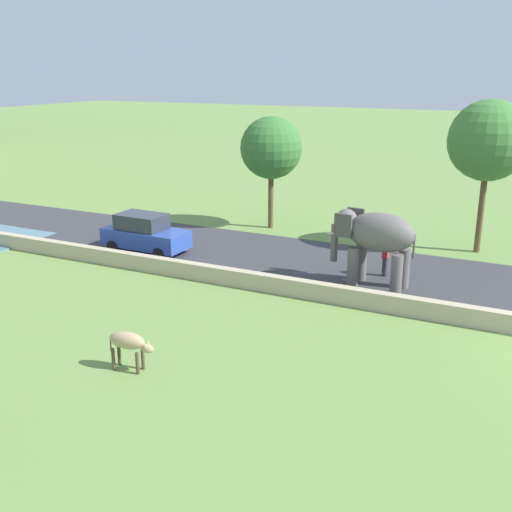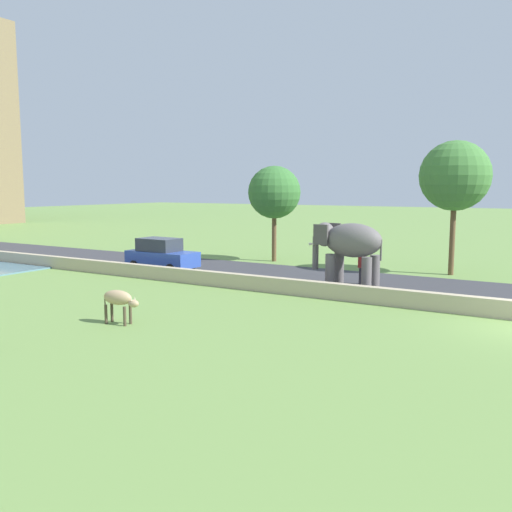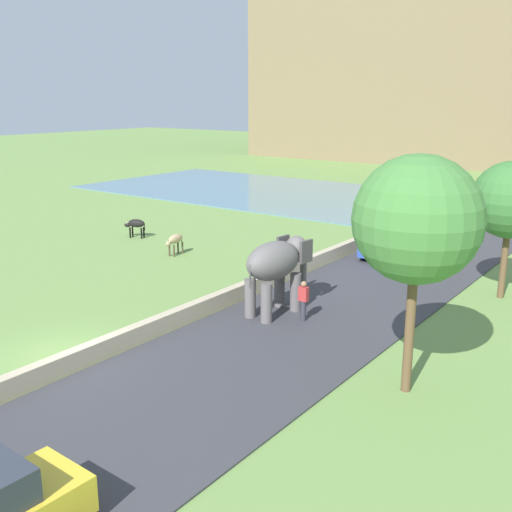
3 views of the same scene
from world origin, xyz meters
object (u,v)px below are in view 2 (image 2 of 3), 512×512
(person_beside_elephant, at_px, (361,267))
(car_blue, at_px, (161,255))
(elephant, at_px, (348,244))
(cow_tan, at_px, (119,299))

(person_beside_elephant, distance_m, car_blue, 10.98)
(elephant, distance_m, person_beside_elephant, 1.78)
(person_beside_elephant, bearing_deg, car_blue, 97.10)
(elephant, height_order, car_blue, elephant)
(elephant, relative_size, person_beside_elephant, 2.17)
(car_blue, bearing_deg, elephant, -89.88)
(car_blue, relative_size, cow_tan, 2.87)
(car_blue, bearing_deg, cow_tan, -146.35)
(cow_tan, bearing_deg, elephant, -24.01)
(elephant, bearing_deg, car_blue, 90.12)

